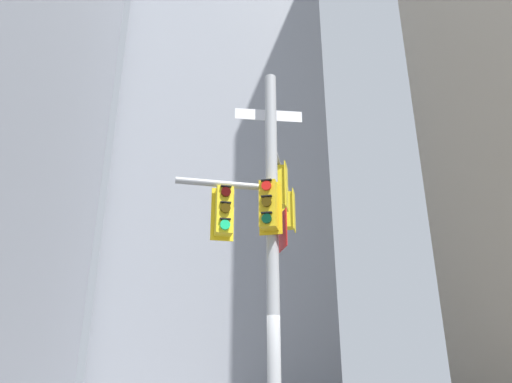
{
  "coord_description": "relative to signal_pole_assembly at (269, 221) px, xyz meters",
  "views": [
    {
      "loc": [
        -0.0,
        -9.42,
        1.37
      ],
      "look_at": [
        -0.35,
        0.34,
        5.22
      ],
      "focal_mm": 33.35,
      "sensor_mm": 36.0,
      "label": 1
    }
  ],
  "objects": [
    {
      "name": "building_mid_block",
      "position": [
        -3.26,
        24.24,
        16.73
      ],
      "size": [
        13.88,
        13.88,
        42.61
      ],
      "primitive_type": "cube",
      "color": "#9399A3",
      "rests_on": "ground"
    },
    {
      "name": "signal_pole_assembly",
      "position": [
        0.0,
        0.0,
        0.0
      ],
      "size": [
        2.73,
        3.8,
        7.98
      ],
      "color": "#9EA0A3",
      "rests_on": "ground"
    }
  ]
}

